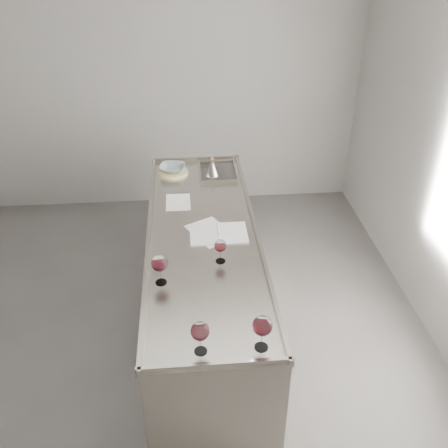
{
  "coord_description": "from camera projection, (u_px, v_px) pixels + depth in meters",
  "views": [
    {
      "loc": [
        0.39,
        -2.56,
        2.81
      ],
      "look_at": [
        0.64,
        0.28,
        1.02
      ],
      "focal_mm": 40.0,
      "sensor_mm": 36.0,
      "label": 1
    }
  ],
  "objects": [
    {
      "name": "room_shell",
      "position": [
        117.0,
        199.0,
        2.88
      ],
      "size": [
        4.54,
        5.04,
        2.84
      ],
      "color": "#514E4B",
      "rests_on": "ground"
    },
    {
      "name": "counter",
      "position": [
        204.0,
        287.0,
        3.66
      ],
      "size": [
        0.77,
        2.42,
        0.97
      ],
      "color": "gray",
      "rests_on": "ground"
    },
    {
      "name": "wine_glass_left",
      "position": [
        160.0,
        264.0,
        2.89
      ],
      "size": [
        0.1,
        0.1,
        0.19
      ],
      "rotation": [
        0.0,
        0.0,
        -0.4
      ],
      "color": "white",
      "rests_on": "counter"
    },
    {
      "name": "wine_glass_middle",
      "position": [
        200.0,
        332.0,
        2.43
      ],
      "size": [
        0.09,
        0.09,
        0.19
      ],
      "rotation": [
        0.0,
        0.0,
        -0.37
      ],
      "color": "white",
      "rests_on": "counter"
    },
    {
      "name": "wine_glass_right",
      "position": [
        262.0,
        327.0,
        2.45
      ],
      "size": [
        0.1,
        0.1,
        0.2
      ],
      "rotation": [
        0.0,
        0.0,
        -0.12
      ],
      "color": "white",
      "rests_on": "counter"
    },
    {
      "name": "wine_glass_small",
      "position": [
        220.0,
        247.0,
        3.09
      ],
      "size": [
        0.08,
        0.08,
        0.16
      ],
      "rotation": [
        0.0,
        0.0,
        -0.31
      ],
      "color": "white",
      "rests_on": "counter"
    },
    {
      "name": "notebook",
      "position": [
        219.0,
        234.0,
        3.4
      ],
      "size": [
        0.39,
        0.28,
        0.02
      ],
      "rotation": [
        0.0,
        0.0,
        -0.01
      ],
      "color": "white",
      "rests_on": "counter"
    },
    {
      "name": "loose_paper_top",
      "position": [
        211.0,
        232.0,
        3.43
      ],
      "size": [
        0.37,
        0.41,
        0.0
      ],
      "primitive_type": "cube",
      "rotation": [
        0.0,
        0.0,
        0.5
      ],
      "color": "silver",
      "rests_on": "counter"
    },
    {
      "name": "loose_paper_under",
      "position": [
        178.0,
        202.0,
        3.78
      ],
      "size": [
        0.18,
        0.26,
        0.0
      ],
      "primitive_type": "cube",
      "rotation": [
        0.0,
        0.0,
        -0.0
      ],
      "color": "white",
      "rests_on": "counter"
    },
    {
      "name": "trivet",
      "position": [
        173.0,
        172.0,
        4.2
      ],
      "size": [
        0.31,
        0.31,
        0.02
      ],
      "primitive_type": "cylinder",
      "rotation": [
        0.0,
        0.0,
        0.27
      ],
      "color": "beige",
      "rests_on": "counter"
    },
    {
      "name": "ceramic_bowl",
      "position": [
        173.0,
        168.0,
        4.18
      ],
      "size": [
        0.24,
        0.24,
        0.05
      ],
      "primitive_type": "imported",
      "rotation": [
        0.0,
        0.0,
        -0.17
      ],
      "color": "#869A9C",
      "rests_on": "trivet"
    },
    {
      "name": "wine_funnel",
      "position": [
        212.0,
        169.0,
        4.15
      ],
      "size": [
        0.12,
        0.12,
        0.18
      ],
      "rotation": [
        0.0,
        0.0,
        0.17
      ],
      "color": "#ADA49A",
      "rests_on": "counter"
    }
  ]
}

